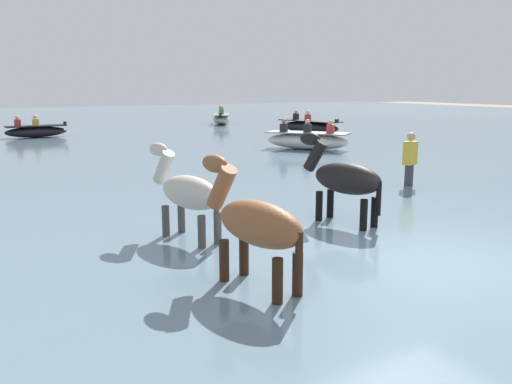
% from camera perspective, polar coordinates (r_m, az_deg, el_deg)
% --- Properties ---
extents(ground_plane, '(120.00, 120.00, 0.00)m').
position_cam_1_polar(ground_plane, '(7.67, 18.97, -9.86)').
color(ground_plane, gray).
extents(water_surface, '(90.00, 90.00, 0.38)m').
position_cam_1_polar(water_surface, '(15.85, -8.94, 2.19)').
color(water_surface, slate).
rests_on(water_surface, ground).
extents(horse_lead_black, '(0.78, 1.74, 1.88)m').
position_cam_1_polar(horse_lead_black, '(9.09, 9.41, 1.21)').
color(horse_lead_black, black).
rests_on(horse_lead_black, ground).
extents(horse_trailing_chestnut, '(0.72, 1.73, 1.87)m').
position_cam_1_polar(horse_trailing_chestnut, '(6.11, -0.08, -3.74)').
color(horse_trailing_chestnut, brown).
rests_on(horse_trailing_chestnut, ground).
extents(horse_flank_pinto, '(0.76, 1.67, 1.81)m').
position_cam_1_polar(horse_flank_pinto, '(8.10, -7.40, -0.29)').
color(horse_flank_pinto, beige).
rests_on(horse_flank_pinto, ground).
extents(boat_distant_west, '(2.68, 0.96, 1.00)m').
position_cam_1_polar(boat_distant_west, '(26.04, -22.61, 6.08)').
color(boat_distant_west, black).
rests_on(boat_distant_west, water_surface).
extents(boat_far_offshore, '(1.84, 3.63, 1.10)m').
position_cam_1_polar(boat_far_offshore, '(26.26, 5.79, 7.02)').
color(boat_far_offshore, black).
rests_on(boat_far_offshore, water_surface).
extents(boat_distant_east, '(2.77, 3.11, 1.11)m').
position_cam_1_polar(boat_distant_east, '(19.63, 5.56, 5.56)').
color(boat_distant_east, silver).
rests_on(boat_distant_east, water_surface).
extents(boat_near_port, '(2.30, 3.14, 1.07)m').
position_cam_1_polar(boat_near_port, '(32.47, -3.74, 7.87)').
color(boat_near_port, '#B2AD9E').
rests_on(boat_near_port, water_surface).
extents(person_onlooker_right, '(0.35, 0.25, 1.63)m').
position_cam_1_polar(person_onlooker_right, '(12.89, 16.20, 2.81)').
color(person_onlooker_right, '#383842').
rests_on(person_onlooker_right, ground).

